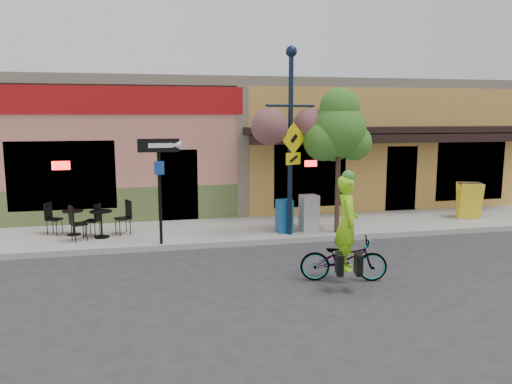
% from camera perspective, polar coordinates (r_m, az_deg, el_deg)
% --- Properties ---
extents(ground, '(90.00, 90.00, 0.00)m').
position_cam_1_polar(ground, '(12.77, 5.88, -6.37)').
color(ground, '#2D2D30').
rests_on(ground, ground).
extents(sidewalk, '(24.00, 3.00, 0.15)m').
position_cam_1_polar(sidewalk, '(14.60, 3.42, -4.09)').
color(sidewalk, '#9E9B93').
rests_on(sidewalk, ground).
extents(curb, '(24.00, 0.12, 0.15)m').
position_cam_1_polar(curb, '(13.26, 5.14, -5.46)').
color(curb, '#A8A59E').
rests_on(curb, ground).
extents(building, '(18.20, 8.20, 4.50)m').
position_cam_1_polar(building, '(19.61, -0.94, 5.67)').
color(building, tan).
rests_on(building, ground).
extents(bicycle, '(1.84, 1.01, 0.92)m').
position_cam_1_polar(bicycle, '(10.33, 9.98, -7.51)').
color(bicycle, maroon).
rests_on(bicycle, ground).
extents(cyclist_rider, '(0.61, 0.78, 1.90)m').
position_cam_1_polar(cyclist_rider, '(10.22, 10.31, -4.84)').
color(cyclist_rider, '#99EC18').
rests_on(cyclist_rider, ground).
extents(lamp_post, '(1.70, 1.19, 4.94)m').
position_cam_1_polar(lamp_post, '(13.17, 3.95, 5.69)').
color(lamp_post, '#0F1D31').
rests_on(lamp_post, sidewalk).
extents(one_way_sign, '(1.01, 0.23, 2.62)m').
position_cam_1_polar(one_way_sign, '(12.48, -10.93, 0.01)').
color(one_way_sign, black).
rests_on(one_way_sign, sidewalk).
extents(cafe_set_left, '(1.62, 1.21, 0.87)m').
position_cam_1_polar(cafe_set_left, '(14.17, -20.18, -2.92)').
color(cafe_set_left, black).
rests_on(cafe_set_left, sidewalk).
extents(cafe_set_right, '(1.73, 1.34, 0.93)m').
position_cam_1_polar(cafe_set_right, '(13.64, -17.27, -3.09)').
color(cafe_set_right, black).
rests_on(cafe_set_right, sidewalk).
extents(newspaper_box_blue, '(0.43, 0.39, 0.90)m').
position_cam_1_polar(newspaper_box_blue, '(13.65, 3.27, -2.74)').
color(newspaper_box_blue, '#185993').
rests_on(newspaper_box_blue, sidewalk).
extents(newspaper_box_grey, '(0.50, 0.46, 0.99)m').
position_cam_1_polar(newspaper_box_grey, '(13.89, 6.07, -2.38)').
color(newspaper_box_grey, '#ABABAB').
rests_on(newspaper_box_grey, sidewalk).
extents(street_tree, '(1.87, 1.87, 3.94)m').
position_cam_1_polar(street_tree, '(13.57, 9.39, 3.57)').
color(street_tree, '#3D7A26').
rests_on(street_tree, sidewalk).
extents(sandwich_board, '(0.79, 0.68, 1.12)m').
position_cam_1_polar(sandwich_board, '(16.61, 23.39, -1.00)').
color(sandwich_board, yellow).
rests_on(sandwich_board, sidewalk).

